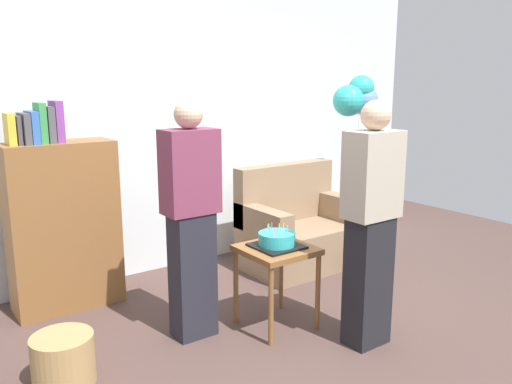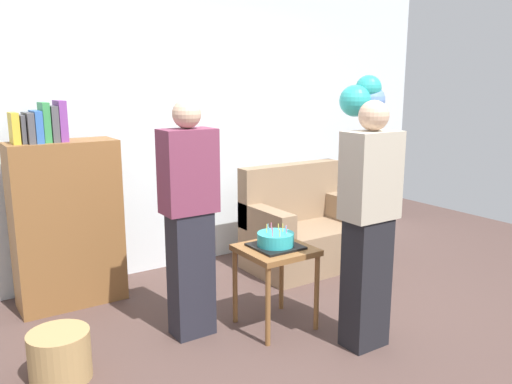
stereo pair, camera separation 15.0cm
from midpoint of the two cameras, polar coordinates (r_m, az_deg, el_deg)
ground_plane at (r=3.67m, az=6.09°, el=-16.38°), size 8.00×8.00×0.00m
wall_back at (r=4.95m, az=-9.69°, el=7.33°), size 6.00×0.10×2.70m
couch at (r=5.01m, az=3.79°, el=-4.24°), size 1.10×0.70×0.96m
bookshelf at (r=4.29m, az=-21.38°, el=-3.08°), size 0.80×0.36×1.60m
side_table at (r=3.73m, az=1.11°, el=-7.38°), size 0.48×0.48×0.59m
birthday_cake at (r=3.68m, az=1.12°, el=-5.31°), size 0.32×0.32×0.17m
person_blowing_candles at (r=3.53m, az=-8.32°, el=-3.03°), size 0.36×0.22×1.63m
person_holding_cake at (r=3.45m, az=11.22°, el=-3.51°), size 0.36×0.22×1.63m
wicker_basket at (r=3.41m, az=-21.59°, el=-16.73°), size 0.36×0.36×0.30m
handbag at (r=4.80m, az=11.42°, el=-8.22°), size 0.28×0.14×0.20m
balloon_bunch at (r=5.33m, az=10.16°, el=10.13°), size 0.49×0.32×1.80m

